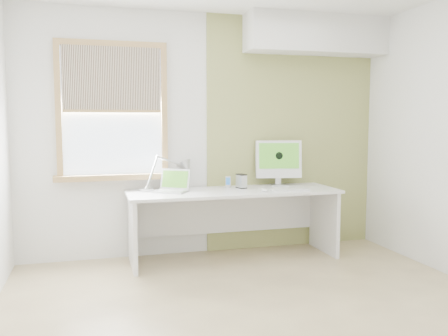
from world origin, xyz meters
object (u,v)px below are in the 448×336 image
object	(u,v)px
desk	(232,208)
desk_lamp	(179,171)
imac	(279,160)
laptop	(173,186)
external_drive	(241,181)

from	to	relation	value
desk	desk_lamp	xyz separation A→B (m)	(-0.53, 0.20, 0.39)
desk_lamp	imac	bearing A→B (deg)	-1.69
desk	laptop	world-z (taller)	laptop
desk	external_drive	size ratio (longest dim) A/B	14.39
desk_lamp	external_drive	world-z (taller)	desk_lamp
desk_lamp	external_drive	distance (m)	0.68
desk_lamp	laptop	distance (m)	0.25
desk	external_drive	bearing A→B (deg)	25.47
laptop	imac	size ratio (longest dim) A/B	0.79
desk_lamp	laptop	bearing A→B (deg)	-118.77
desk_lamp	imac	world-z (taller)	imac
external_drive	imac	size ratio (longest dim) A/B	0.29
laptop	imac	distance (m)	1.25
desk	imac	world-z (taller)	imac
imac	laptop	bearing A→B (deg)	-173.11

